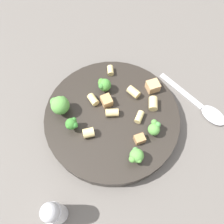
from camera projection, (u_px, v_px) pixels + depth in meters
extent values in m
plane|color=#5B5651|center=(112.00, 121.00, 0.46)|extent=(2.00, 2.00, 0.00)
cylinder|color=#28231E|center=(112.00, 118.00, 0.45)|extent=(0.27, 0.27, 0.03)
cylinder|color=beige|center=(112.00, 115.00, 0.44)|extent=(0.24, 0.24, 0.01)
torus|color=#28231E|center=(112.00, 115.00, 0.44)|extent=(0.27, 0.27, 0.00)
cylinder|color=#9EC175|center=(105.00, 88.00, 0.46)|extent=(0.01, 0.01, 0.01)
sphere|color=#478E38|center=(105.00, 85.00, 0.45)|extent=(0.03, 0.03, 0.03)
sphere|color=#498B32|center=(101.00, 83.00, 0.44)|extent=(0.01, 0.01, 0.01)
sphere|color=#418538|center=(101.00, 86.00, 0.44)|extent=(0.01, 0.01, 0.01)
sphere|color=#458C33|center=(101.00, 81.00, 0.45)|extent=(0.01, 0.01, 0.01)
cylinder|color=#9EC175|center=(154.00, 130.00, 0.41)|extent=(0.01, 0.01, 0.01)
sphere|color=#569942|center=(155.00, 128.00, 0.40)|extent=(0.02, 0.02, 0.02)
sphere|color=#4E853C|center=(154.00, 122.00, 0.40)|extent=(0.01, 0.01, 0.01)
sphere|color=#4A8D44|center=(158.00, 125.00, 0.40)|extent=(0.01, 0.01, 0.01)
cylinder|color=#84AD60|center=(72.00, 127.00, 0.42)|extent=(0.01, 0.01, 0.01)
sphere|color=#387A2D|center=(71.00, 124.00, 0.40)|extent=(0.02, 0.02, 0.02)
sphere|color=#34772F|center=(74.00, 120.00, 0.40)|extent=(0.01, 0.01, 0.01)
sphere|color=#367F2C|center=(69.00, 126.00, 0.40)|extent=(0.01, 0.01, 0.01)
sphere|color=#30752D|center=(75.00, 125.00, 0.40)|extent=(0.01, 0.01, 0.01)
cylinder|color=#93B766|center=(62.00, 110.00, 0.43)|extent=(0.01, 0.01, 0.01)
sphere|color=#569942|center=(60.00, 105.00, 0.42)|extent=(0.04, 0.04, 0.04)
sphere|color=#4B9E3C|center=(55.00, 102.00, 0.42)|extent=(0.02, 0.02, 0.02)
sphere|color=#52993F|center=(62.00, 100.00, 0.42)|extent=(0.02, 0.02, 0.02)
cylinder|color=#93B766|center=(136.00, 158.00, 0.39)|extent=(0.01, 0.01, 0.01)
sphere|color=#569942|center=(137.00, 156.00, 0.38)|extent=(0.03, 0.03, 0.03)
sphere|color=#52953D|center=(133.00, 159.00, 0.37)|extent=(0.01, 0.01, 0.01)
sphere|color=#4A8241|center=(135.00, 150.00, 0.38)|extent=(0.01, 0.01, 0.01)
sphere|color=#54933D|center=(139.00, 160.00, 0.37)|extent=(0.01, 0.01, 0.01)
cylinder|color=#E0C67F|center=(93.00, 100.00, 0.44)|extent=(0.02, 0.03, 0.01)
cylinder|color=#E0C67F|center=(139.00, 117.00, 0.43)|extent=(0.02, 0.01, 0.01)
cylinder|color=#E0C67F|center=(110.00, 70.00, 0.48)|extent=(0.02, 0.02, 0.01)
cylinder|color=#E0C67F|center=(89.00, 133.00, 0.41)|extent=(0.03, 0.03, 0.02)
cylinder|color=#E0C67F|center=(134.00, 92.00, 0.45)|extent=(0.02, 0.03, 0.02)
cylinder|color=#E0C67F|center=(153.00, 104.00, 0.44)|extent=(0.03, 0.03, 0.02)
cylinder|color=#E0C67F|center=(111.00, 112.00, 0.43)|extent=(0.03, 0.03, 0.02)
cube|color=#A87A4C|center=(140.00, 139.00, 0.40)|extent=(0.02, 0.02, 0.01)
cube|color=tan|center=(153.00, 86.00, 0.45)|extent=(0.03, 0.03, 0.02)
cube|color=tan|center=(107.00, 101.00, 0.44)|extent=(0.03, 0.03, 0.02)
cylinder|color=silver|center=(54.00, 212.00, 0.35)|extent=(0.03, 0.03, 0.06)
sphere|color=#B7B7BC|center=(48.00, 211.00, 0.32)|extent=(0.03, 0.03, 0.03)
cube|color=silver|center=(181.00, 90.00, 0.49)|extent=(0.05, 0.12, 0.01)
ellipsoid|color=silver|center=(213.00, 115.00, 0.46)|extent=(0.05, 0.07, 0.01)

